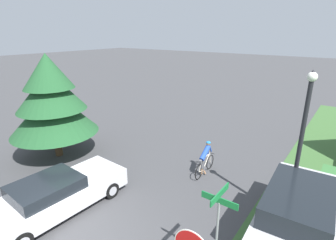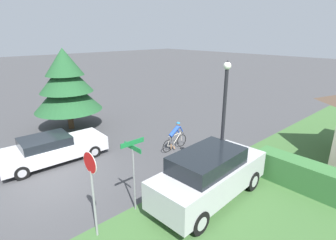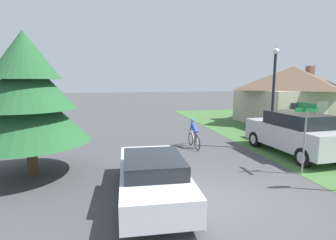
# 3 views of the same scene
# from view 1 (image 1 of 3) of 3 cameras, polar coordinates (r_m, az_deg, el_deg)

# --- Properties ---
(sedan_left_lane) EXTENTS (2.05, 4.86, 1.31)m
(sedan_left_lane) POSITION_cam_1_polar(r_m,az_deg,el_deg) (10.13, -23.17, -14.72)
(sedan_left_lane) COLOR silver
(sedan_left_lane) RESTS_ON ground
(cyclist) EXTENTS (0.44, 1.76, 1.47)m
(cyclist) POSITION_cam_1_polar(r_m,az_deg,el_deg) (11.65, 8.06, -8.39)
(cyclist) COLOR black
(cyclist) RESTS_ON ground
(parked_suv_right) EXTENTS (2.13, 5.02, 1.97)m
(parked_suv_right) POSITION_cam_1_polar(r_m,az_deg,el_deg) (8.69, 26.16, -18.50)
(parked_suv_right) COLOR #B7B7BC
(parked_suv_right) RESTS_ON ground
(street_lamp) EXTENTS (0.28, 0.28, 4.99)m
(street_lamp) POSITION_cam_1_polar(r_m,az_deg,el_deg) (8.85, 27.02, -3.62)
(street_lamp) COLOR black
(street_lamp) RESTS_ON ground
(street_name_sign) EXTENTS (0.90, 0.90, 2.62)m
(street_name_sign) POSITION_cam_1_polar(r_m,az_deg,el_deg) (6.61, 10.79, -20.75)
(street_name_sign) COLOR gray
(street_name_sign) RESTS_ON ground
(conifer_tall_near) EXTENTS (4.10, 4.10, 5.08)m
(conifer_tall_near) POSITION_cam_1_polar(r_m,az_deg,el_deg) (13.66, -24.03, 3.98)
(conifer_tall_near) COLOR #4C3823
(conifer_tall_near) RESTS_ON ground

